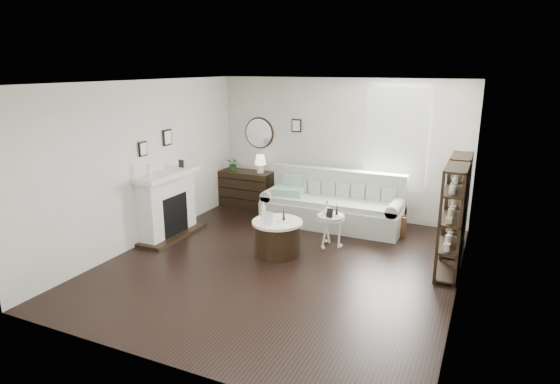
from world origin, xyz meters
The scene contains 18 objects.
room centered at (0.73, 2.70, 1.60)m, with size 5.50×5.50×5.50m.
fireplace centered at (-2.32, 0.30, 0.54)m, with size 0.50×1.40×1.84m.
shelf_unit_far centered at (2.33, 1.55, 0.80)m, with size 0.30×0.80×1.60m.
shelf_unit_near centered at (2.33, 0.65, 0.80)m, with size 0.30×0.80×1.60m.
sofa centered at (0.12, 2.08, 0.33)m, with size 2.60×0.90×1.01m.
quilt centered at (-0.73, 1.95, 0.59)m, with size 0.55×0.45×0.14m, color #227E60.
suitcase centered at (1.24, 1.94, 0.18)m, with size 0.53×0.18×0.36m, color brown.
dresser centered at (-1.93, 2.47, 0.38)m, with size 1.14×0.49×0.76m.
table_lamp centered at (-1.60, 2.47, 0.95)m, with size 0.24×0.24×0.38m, color white, non-canonical shape.
potted_plant centered at (-2.22, 2.42, 0.91)m, with size 0.26×0.23×0.29m, color #1A5418.
drum_table centered at (-0.22, 0.33, 0.28)m, with size 0.80×0.80×0.55m.
pedestal_table centered at (0.45, 0.98, 0.50)m, with size 0.46×0.46×0.55m.
eiffel_drum centered at (-0.13, 0.39, 0.65)m, with size 0.11×0.11×0.19m, color black, non-canonical shape.
bottle_drum centered at (-0.42, 0.25, 0.71)m, with size 0.07×0.07×0.31m, color silver.
card_frame_drum centered at (-0.28, 0.14, 0.65)m, with size 0.15×0.01×0.20m, color silver.
eiffel_ped centered at (0.54, 1.01, 0.64)m, with size 0.11×0.11×0.19m, color black, non-canonical shape.
flask_ped centered at (0.37, 1.00, 0.67)m, with size 0.13×0.13×0.24m, color silver, non-canonical shape.
card_frame_ped centered at (0.47, 0.86, 0.62)m, with size 0.11×0.01×0.15m, color black.
Camera 1 is at (2.72, -5.99, 2.92)m, focal length 30.00 mm.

